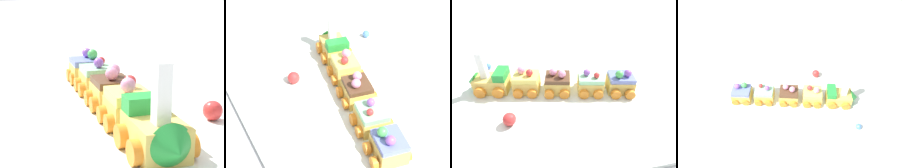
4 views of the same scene
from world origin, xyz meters
The scene contains 9 objects.
ground_plane centered at (0.00, 0.00, 0.00)m, with size 10.00×10.00×0.00m, color #B2B2B7.
display_board centered at (0.00, 0.00, 0.01)m, with size 0.74×0.46×0.01m, color silver.
cake_train_locomotive centered at (0.16, -0.07, 0.04)m, with size 0.12×0.10×0.12m.
cake_car_lemon centered at (0.06, -0.05, 0.04)m, with size 0.08×0.09×0.07m.
cake_car_chocolate centered at (-0.03, -0.03, 0.04)m, with size 0.08×0.09×0.07m.
cake_car_mint centered at (-0.12, -0.01, 0.04)m, with size 0.08×0.09×0.07m.
cake_car_blueberry centered at (-0.20, 0.00, 0.04)m, with size 0.08×0.09×0.07m.
gumball_red centered at (0.10, 0.07, 0.03)m, with size 0.03×0.03×0.03m, color red.
gumball_blue centered at (0.19, -0.19, 0.02)m, with size 0.02×0.02×0.02m, color #4C84E0.
Camera 4 is at (-0.10, -0.54, 0.66)m, focal length 35.00 mm.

